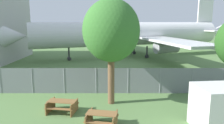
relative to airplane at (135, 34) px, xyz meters
name	(u,v)px	position (x,y,z in m)	size (l,w,h in m)	color
perimeter_fence	(97,81)	(-4.91, -19.04, -2.67)	(56.07, 0.07, 2.06)	gray
airplane	(135,34)	(0.00, 0.00, 0.00)	(38.64, 31.54, 11.17)	white
picnic_bench_near_cabin	(63,105)	(-6.80, -22.76, -3.23)	(2.00, 1.67, 0.76)	brown
picnic_bench_open_grass	(103,118)	(-4.21, -24.62, -3.23)	(1.91, 1.69, 0.76)	brown
tree_left_of_cabin	(112,31)	(-3.71, -21.20, 1.34)	(3.83, 3.83, 7.19)	brown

